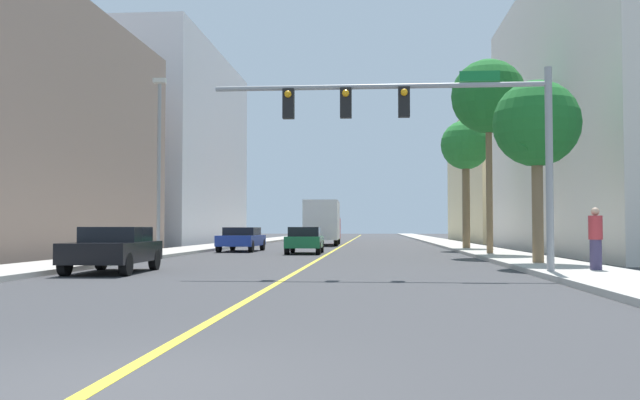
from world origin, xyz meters
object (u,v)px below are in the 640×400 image
at_px(street_lamp, 159,156).
at_px(pedestrian, 596,239).
at_px(car_green, 305,240).
at_px(palm_mid, 488,98).
at_px(traffic_signal_mast, 428,120).
at_px(palm_far, 466,147).
at_px(car_black, 114,248).
at_px(delivery_truck, 323,222).
at_px(car_blue, 242,238).
at_px(palm_near, 537,125).

height_order(street_lamp, pedestrian, street_lamp).
bearing_deg(car_green, pedestrian, -58.55).
height_order(palm_mid, pedestrian, palm_mid).
relative_size(traffic_signal_mast, palm_mid, 1.05).
height_order(street_lamp, palm_far, street_lamp).
bearing_deg(palm_far, car_green, -147.94).
bearing_deg(palm_far, car_black, -122.34).
height_order(street_lamp, car_green, street_lamp).
bearing_deg(delivery_truck, palm_far, -51.45).
bearing_deg(car_blue, car_black, 89.74).
relative_size(car_black, car_green, 0.96).
height_order(palm_near, palm_far, palm_far).
distance_m(palm_near, delivery_truck, 29.16).
distance_m(car_black, delivery_truck, 31.54).
relative_size(traffic_signal_mast, palm_near, 1.52).
bearing_deg(traffic_signal_mast, car_green, 107.86).
bearing_deg(palm_mid, palm_far, 89.70).
relative_size(traffic_signal_mast, palm_far, 1.26).
bearing_deg(car_blue, traffic_signal_mast, 116.22).
distance_m(street_lamp, palm_mid, 15.13).
bearing_deg(palm_far, delivery_truck, 129.89).
xyz_separation_m(palm_far, car_black, (-12.92, -20.40, -5.25)).
height_order(palm_far, car_green, palm_far).
height_order(traffic_signal_mast, palm_mid, palm_mid).
bearing_deg(pedestrian, delivery_truck, 144.13).
height_order(palm_near, car_black, palm_near).
xyz_separation_m(palm_mid, car_blue, (-12.56, 5.80, -6.56)).
bearing_deg(car_blue, palm_near, 132.95).
xyz_separation_m(car_blue, delivery_truck, (3.50, 13.38, 1.00)).
bearing_deg(car_blue, palm_far, -168.04).
xyz_separation_m(traffic_signal_mast, car_blue, (-8.82, 18.53, -3.58)).
bearing_deg(street_lamp, car_black, -79.52).
xyz_separation_m(palm_near, palm_far, (-0.17, 16.59, 1.20)).
relative_size(palm_mid, palm_far, 1.20).
bearing_deg(car_blue, delivery_truck, -103.90).
bearing_deg(traffic_signal_mast, palm_far, 79.80).
relative_size(car_black, pedestrian, 2.27).
height_order(traffic_signal_mast, street_lamp, street_lamp).
relative_size(street_lamp, car_blue, 1.72).
xyz_separation_m(car_green, pedestrian, (9.63, -14.92, 0.32)).
distance_m(street_lamp, palm_far, 18.19).
relative_size(street_lamp, delivery_truck, 0.88).
bearing_deg(pedestrian, car_blue, 163.39).
xyz_separation_m(street_lamp, palm_mid, (14.69, 2.26, 2.81)).
xyz_separation_m(palm_near, car_blue, (-12.77, 14.09, -4.04)).
bearing_deg(delivery_truck, car_green, -90.23).
bearing_deg(palm_near, traffic_signal_mast, -131.74).
distance_m(traffic_signal_mast, palm_near, 5.96).
xyz_separation_m(delivery_truck, pedestrian, (9.95, -31.31, -0.70)).
distance_m(car_green, pedestrian, 17.76).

